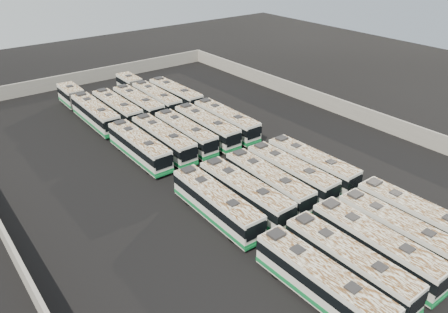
# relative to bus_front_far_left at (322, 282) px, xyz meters

# --- Properties ---
(ground) EXTENTS (140.00, 140.00, 0.00)m
(ground) POSITION_rel_bus_front_far_left_xyz_m (6.29, 20.18, -1.58)
(ground) COLOR black
(ground) RESTS_ON ground
(perimeter_wall) EXTENTS (45.20, 73.20, 2.20)m
(perimeter_wall) POSITION_rel_bus_front_far_left_xyz_m (6.29, 20.18, -0.48)
(perimeter_wall) COLOR slate
(perimeter_wall) RESTS_ON ground
(bus_front_far_left) EXTENTS (2.50, 10.98, 3.08)m
(bus_front_far_left) POSITION_rel_bus_front_far_left_xyz_m (0.00, 0.00, 0.00)
(bus_front_far_left) COLOR #B9BBB5
(bus_front_far_left) RESTS_ON ground
(bus_front_left) EXTENTS (2.31, 10.85, 3.05)m
(bus_front_left) POSITION_rel_bus_front_far_left_xyz_m (3.09, 0.10, -0.01)
(bus_front_left) COLOR #B9BBB5
(bus_front_left) RESTS_ON ground
(bus_front_center) EXTENTS (2.49, 11.14, 3.13)m
(bus_front_center) POSITION_rel_bus_front_far_left_xyz_m (6.23, 0.05, 0.02)
(bus_front_center) COLOR #B9BBB5
(bus_front_center) RESTS_ON ground
(bus_front_right) EXTENTS (2.34, 10.64, 2.99)m
(bus_front_right) POSITION_rel_bus_front_far_left_xyz_m (9.30, 0.05, -0.05)
(bus_front_right) COLOR #B9BBB5
(bus_front_right) RESTS_ON ground
(bus_front_far_right) EXTENTS (2.44, 10.91, 3.07)m
(bus_front_far_right) POSITION_rel_bus_front_far_left_xyz_m (12.21, 0.10, -0.01)
(bus_front_far_right) COLOR #B9BBB5
(bus_front_far_right) RESTS_ON ground
(bus_midfront_far_left) EXTENTS (2.51, 10.96, 3.07)m
(bus_midfront_far_left) POSITION_rel_bus_front_far_left_xyz_m (0.06, 12.25, -0.00)
(bus_midfront_far_left) COLOR #B9BBB5
(bus_midfront_far_left) RESTS_ON ground
(bus_midfront_left) EXTENTS (2.49, 11.00, 3.09)m
(bus_midfront_left) POSITION_rel_bus_front_far_left_xyz_m (3.16, 12.05, 0.00)
(bus_midfront_left) COLOR #B9BBB5
(bus_midfront_left) RESTS_ON ground
(bus_midfront_center) EXTENTS (2.53, 10.75, 3.01)m
(bus_midfront_center) POSITION_rel_bus_front_far_left_xyz_m (6.23, 12.21, -0.04)
(bus_midfront_center) COLOR #B9BBB5
(bus_midfront_center) RESTS_ON ground
(bus_midfront_right) EXTENTS (2.34, 10.73, 3.02)m
(bus_midfront_right) POSITION_rel_bus_front_far_left_xyz_m (9.20, 12.09, -0.03)
(bus_midfront_right) COLOR #B9BBB5
(bus_midfront_right) RESTS_ON ground
(bus_midfront_far_right) EXTENTS (2.48, 10.76, 3.02)m
(bus_midfront_far_right) POSITION_rel_bus_front_far_left_xyz_m (12.22, 12.02, -0.03)
(bus_midfront_far_right) COLOR #B9BBB5
(bus_midfront_far_right) RESTS_ON ground
(bus_midback_far_left) EXTENTS (2.32, 10.93, 3.08)m
(bus_midback_far_left) POSITION_rel_bus_front_far_left_xyz_m (0.02, 26.68, -0.00)
(bus_midback_far_left) COLOR #B9BBB5
(bus_midback_far_left) RESTS_ON ground
(bus_midback_left) EXTENTS (2.37, 10.99, 3.09)m
(bus_midback_left) POSITION_rel_bus_front_far_left_xyz_m (3.09, 26.61, 0.00)
(bus_midback_left) COLOR #B9BBB5
(bus_midback_left) RESTS_ON ground
(bus_midback_center) EXTENTS (2.35, 10.64, 2.99)m
(bus_midback_center) POSITION_rel_bus_front_far_left_xyz_m (6.15, 26.61, -0.05)
(bus_midback_center) COLOR #B9BBB5
(bus_midback_center) RESTS_ON ground
(bus_midback_right) EXTENTS (2.43, 11.01, 3.09)m
(bus_midback_right) POSITION_rel_bus_front_far_left_xyz_m (9.15, 26.49, 0.01)
(bus_midback_right) COLOR #B9BBB5
(bus_midback_right) RESTS_ON ground
(bus_midback_far_right) EXTENTS (2.44, 11.02, 3.10)m
(bus_midback_far_right) POSITION_rel_bus_front_far_left_xyz_m (12.22, 26.50, 0.01)
(bus_midback_far_right) COLOR #B9BBB5
(bus_midback_far_right) RESTS_ON ground
(bus_back_far_left) EXTENTS (2.56, 17.18, 3.11)m
(bus_back_far_left) POSITION_rel_bus_front_far_left_xyz_m (0.06, 41.82, 0.01)
(bus_back_far_left) COLOR #B9BBB5
(bus_back_far_left) RESTS_ON ground
(bus_back_left) EXTENTS (2.32, 10.94, 3.08)m
(bus_back_left) POSITION_rel_bus_front_far_left_xyz_m (3.10, 38.79, -0.00)
(bus_back_left) COLOR #B9BBB5
(bus_back_left) RESTS_ON ground
(bus_back_center) EXTENTS (2.32, 10.90, 3.07)m
(bus_back_center) POSITION_rel_bus_front_far_left_xyz_m (6.19, 38.66, -0.01)
(bus_back_center) COLOR #B9BBB5
(bus_back_center) RESTS_ON ground
(bus_back_right) EXTENTS (2.57, 16.62, 3.01)m
(bus_back_right) POSITION_rel_bus_front_far_left_xyz_m (9.26, 41.72, -0.04)
(bus_back_right) COLOR #B9BBB5
(bus_back_right) RESTS_ON ground
(bus_back_far_right) EXTENTS (2.52, 10.97, 3.08)m
(bus_back_far_right) POSITION_rel_bus_front_far_left_xyz_m (12.32, 38.71, -0.00)
(bus_back_far_right) COLOR #B9BBB5
(bus_back_far_right) RESTS_ON ground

